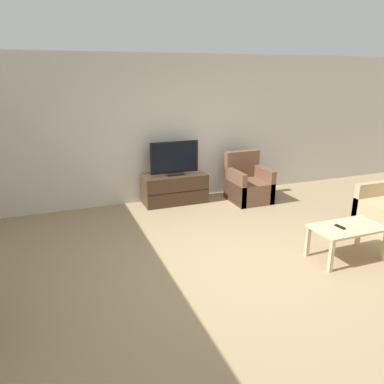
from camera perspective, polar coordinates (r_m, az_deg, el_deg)
ground_plane at (r=4.91m, az=7.56°, el=-11.23°), size 24.00×24.00×0.00m
wall_back at (r=7.11m, az=-3.55°, el=9.50°), size 12.00×0.06×2.70m
tv_stand at (r=7.06m, az=-2.62°, el=0.48°), size 1.19×0.49×0.55m
tv at (r=6.91m, az=-2.68°, el=4.99°), size 0.92×0.18×0.63m
armchair at (r=7.26m, az=8.49°, el=0.99°), size 0.70×0.76×0.92m
coffee_table at (r=5.32m, az=22.61°, el=-5.50°), size 0.95×0.54×0.45m
remote at (r=5.22m, az=21.63°, el=-4.95°), size 0.06×0.15×0.02m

